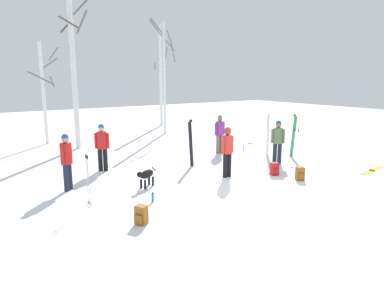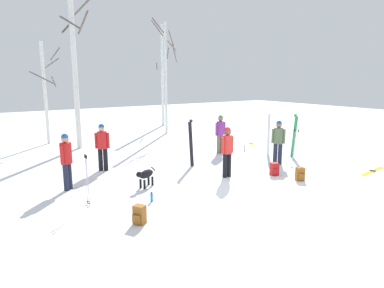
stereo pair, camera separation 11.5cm
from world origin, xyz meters
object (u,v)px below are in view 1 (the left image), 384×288
object	(u,v)px
person_2	(227,149)
person_3	(278,139)
person_0	(102,144)
backpack_0	(300,174)
backpack_1	(141,215)
person_4	(67,158)
dog	(146,175)
ski_pair_lying_1	(372,170)
person_1	(220,132)
ski_pair_planted_1	(191,143)
water_bottle_0	(153,197)
birch_tree_0	(44,91)
ski_pair_planted_2	(293,136)
ski_pair_lying_0	(250,144)
birch_tree_3	(161,74)
ski_poles_0	(88,179)
birch_tree_2	(165,76)
ski_poles_1	(295,148)
ski_pair_planted_0	(268,135)
backpack_2	(274,169)
birch_tree_1	(74,70)

from	to	relation	value
person_2	person_3	distance (m)	2.75
person_0	backpack_0	bearing A→B (deg)	-43.59
backpack_1	person_4	bearing A→B (deg)	102.67
dog	ski_pair_lying_1	xyz separation A→B (m)	(7.65, -2.91, -0.38)
person_1	ski_pair_planted_1	size ratio (longest dim) A/B	0.95
water_bottle_0	birch_tree_0	bearing A→B (deg)	93.28
ski_pair_planted_2	birch_tree_0	xyz separation A→B (m)	(-8.03, 8.98, 1.76)
ski_pair_lying_0	birch_tree_3	world-z (taller)	birch_tree_3
ski_poles_0	birch_tree_2	size ratio (longest dim) A/B	0.21
ski_poles_0	backpack_0	size ratio (longest dim) A/B	3.12
person_2	ski_poles_1	xyz separation A→B (m)	(2.62, -0.69, -0.17)
ski_pair_planted_0	backpack_0	xyz separation A→B (m)	(-1.81, -3.18, -0.69)
person_4	birch_tree_3	size ratio (longest dim) A/B	0.24
person_1	person_4	world-z (taller)	same
ski_poles_1	ski_pair_planted_2	bearing A→B (deg)	41.20
person_2	birch_tree_3	size ratio (longest dim) A/B	0.24
person_4	dog	size ratio (longest dim) A/B	2.06
ski_poles_0	backpack_1	size ratio (longest dim) A/B	3.12
backpack_1	ski_pair_planted_0	bearing A→B (deg)	23.58
ski_poles_0	person_4	bearing A→B (deg)	94.48
ski_poles_0	ski_poles_1	distance (m)	7.36
ski_poles_1	person_1	bearing A→B (deg)	98.53
person_4	person_1	bearing A→B (deg)	11.35
birch_tree_0	person_1	bearing A→B (deg)	-48.91
ski_pair_planted_2	ski_poles_1	distance (m)	2.16
ski_pair_planted_0	person_0	bearing A→B (deg)	167.03
backpack_1	backpack_2	distance (m)	5.66
person_3	ski_pair_planted_0	bearing A→B (deg)	57.44
ski_pair_planted_0	birch_tree_2	bearing A→B (deg)	95.56
ski_pair_lying_0	water_bottle_0	size ratio (longest dim) A/B	6.25
ski_pair_lying_1	ski_poles_0	xyz separation A→B (m)	(-9.57, 2.39, 0.72)
ski_pair_planted_2	birch_tree_1	world-z (taller)	birch_tree_1
birch_tree_2	ski_pair_planted_2	bearing A→B (deg)	-80.42
person_3	ski_pair_lying_0	distance (m)	4.11
water_bottle_0	person_0	bearing A→B (deg)	90.58
dog	ski_pair_lying_1	size ratio (longest dim) A/B	0.49
person_4	backpack_2	xyz separation A→B (m)	(6.32, -2.37, -0.77)
person_1	backpack_0	size ratio (longest dim) A/B	3.90
ski_pair_planted_0	backpack_1	distance (m)	8.35
birch_tree_2	ski_pair_planted_1	bearing A→B (deg)	-112.69
ski_poles_1	backpack_1	size ratio (longest dim) A/B	3.44
water_bottle_0	ski_pair_lying_1	bearing A→B (deg)	-11.86
ski_poles_1	ski_pair_lying_0	bearing A→B (deg)	65.17
person_4	water_bottle_0	xyz separation A→B (m)	(1.64, -2.29, -0.85)
dog	person_1	bearing A→B (deg)	26.86
ski_pair_lying_1	water_bottle_0	world-z (taller)	water_bottle_0
backpack_0	water_bottle_0	size ratio (longest dim) A/B	1.64
ski_pair_planted_0	ski_pair_planted_1	size ratio (longest dim) A/B	1.01
water_bottle_0	ski_pair_planted_0	bearing A→B (deg)	18.19
ski_pair_planted_1	ski_pair_lying_0	world-z (taller)	ski_pair_planted_1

